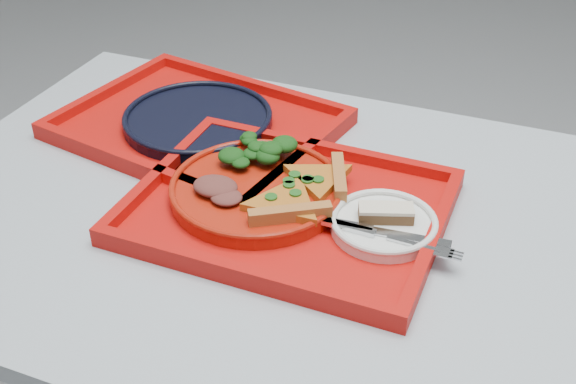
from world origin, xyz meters
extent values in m
cube|color=#9EA5B1|center=(0.00, 0.00, 0.73)|extent=(1.60, 0.80, 0.03)
cylinder|color=gray|center=(-0.72, 0.32, 0.36)|extent=(0.05, 0.05, 0.72)
cube|color=#B80E09|center=(-0.21, 0.00, 0.76)|extent=(0.45, 0.36, 0.01)
cube|color=#B80E09|center=(-0.45, 0.17, 0.76)|extent=(0.51, 0.43, 0.01)
cylinder|color=#A81B0B|center=(-0.26, 0.01, 0.77)|extent=(0.26, 0.26, 0.02)
cylinder|color=white|center=(-0.06, 0.00, 0.77)|extent=(0.15, 0.15, 0.01)
cylinder|color=black|center=(-0.45, 0.17, 0.77)|extent=(0.26, 0.26, 0.02)
ellipsoid|color=black|center=(-0.28, 0.07, 0.80)|extent=(0.10, 0.09, 0.05)
ellipsoid|color=maroon|center=(-0.31, -0.03, 0.79)|extent=(0.07, 0.05, 0.02)
cube|color=#4A2B18|center=(-0.06, 0.00, 0.78)|extent=(0.08, 0.05, 0.02)
cube|color=beige|center=(-0.06, 0.00, 0.79)|extent=(0.08, 0.05, 0.01)
cube|color=silver|center=(-0.06, -0.03, 0.78)|extent=(0.19, 0.03, 0.01)
cube|color=silver|center=(-0.05, -0.04, 0.78)|extent=(0.19, 0.03, 0.01)
camera|label=1|loc=(0.11, -0.81, 1.39)|focal=45.00mm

